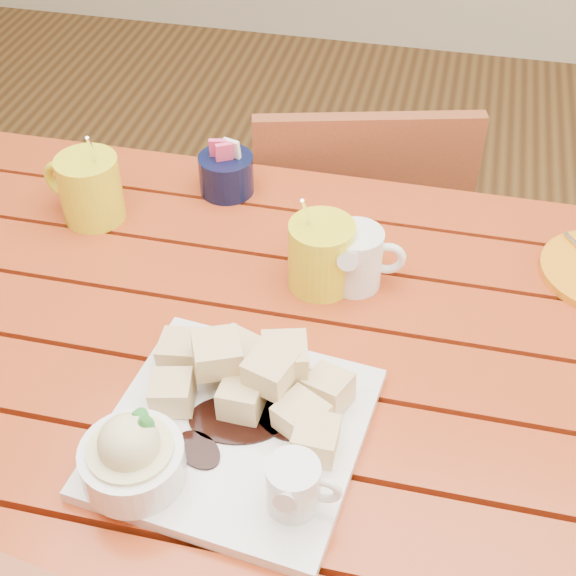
% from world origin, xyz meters
% --- Properties ---
extents(table, '(1.20, 0.79, 0.75)m').
position_xyz_m(table, '(0.00, 0.00, 0.64)').
color(table, '#953813').
rests_on(table, ground).
extents(dessert_plate, '(0.31, 0.31, 0.11)m').
position_xyz_m(dessert_plate, '(-0.02, -0.16, 0.78)').
color(dessert_plate, white).
rests_on(dessert_plate, table).
extents(coffee_mug_left, '(0.13, 0.09, 0.15)m').
position_xyz_m(coffee_mug_left, '(-0.32, 0.20, 0.80)').
color(coffee_mug_left, yellow).
rests_on(coffee_mug_left, table).
extents(coffee_mug_right, '(0.13, 0.09, 0.15)m').
position_xyz_m(coffee_mug_right, '(0.04, 0.13, 0.80)').
color(coffee_mug_right, yellow).
rests_on(coffee_mug_right, table).
extents(cream_pitcher, '(0.10, 0.09, 0.09)m').
position_xyz_m(cream_pitcher, '(0.08, 0.14, 0.80)').
color(cream_pitcher, white).
rests_on(cream_pitcher, table).
extents(sugar_caddy, '(0.08, 0.08, 0.09)m').
position_xyz_m(sugar_caddy, '(-0.15, 0.31, 0.78)').
color(sugar_caddy, black).
rests_on(sugar_caddy, table).
extents(chair_far, '(0.47, 0.47, 0.82)m').
position_xyz_m(chair_far, '(0.02, 0.57, 0.46)').
color(chair_far, brown).
rests_on(chair_far, ground).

